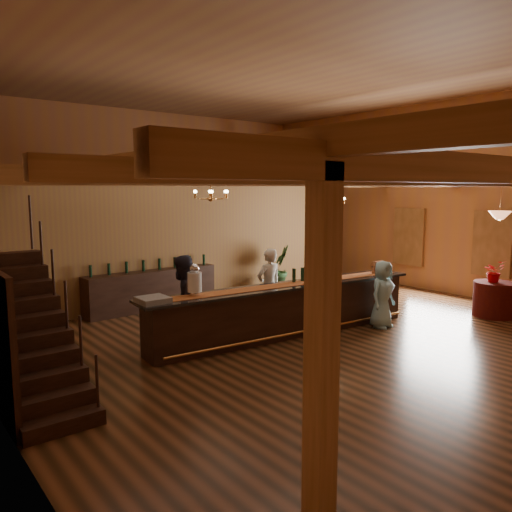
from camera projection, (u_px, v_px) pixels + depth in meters
floor at (285, 325)px, 11.11m from camera, size 14.00×14.00×0.00m
ceiling at (287, 68)px, 10.38m from camera, size 14.00×14.00×0.00m
wall_back at (143, 197)px, 16.20m from camera, size 12.00×0.10×5.50m
wall_right at (441, 198)px, 14.42m from camera, size 0.10×14.00×5.50m
beam_grid at (271, 178)px, 11.07m from camera, size 11.90×13.90×0.39m
support_posts at (301, 256)px, 10.51m from camera, size 9.20×10.20×3.20m
partition_wall at (185, 244)px, 13.33m from camera, size 9.00×0.18×3.10m
window_right_front at (492, 244)px, 13.30m from camera, size 0.12×1.05×1.75m
window_right_back at (409, 237)px, 15.33m from camera, size 0.12×1.05×1.75m
staircase at (32, 331)px, 7.07m from camera, size 1.00×2.80×2.00m
backroom_boxes at (158, 271)px, 15.15m from camera, size 4.10×0.60×1.10m
tasting_bar at (286, 310)px, 10.28m from camera, size 6.38×1.36×1.07m
beverage_dispenser at (195, 281)px, 9.10m from camera, size 0.26×0.26×0.60m
glass_rack_tray at (153, 300)px, 8.59m from camera, size 0.50×0.50×0.10m
raffle_drum at (378, 266)px, 11.53m from camera, size 0.34×0.24×0.30m
bar_bottle_0 at (294, 276)px, 10.44m from camera, size 0.07×0.07×0.30m
bar_bottle_1 at (302, 275)px, 10.56m from camera, size 0.07×0.07×0.30m
bar_bottle_2 at (305, 274)px, 10.59m from camera, size 0.07×0.07×0.30m
backbar_shelf at (152, 290)px, 12.56m from camera, size 3.51×0.74×0.98m
round_table at (494, 299)px, 11.82m from camera, size 0.95×0.95×0.82m
chandelier_left at (211, 194)px, 10.60m from camera, size 0.80×0.80×0.46m
chandelier_right at (331, 200)px, 13.97m from camera, size 0.80×0.80×0.67m
pendant_lamp at (500, 215)px, 11.55m from camera, size 0.52×0.52×0.90m
bartender at (269, 287)px, 11.07m from camera, size 0.63×0.42×1.71m
staff_second at (183, 301)px, 9.49m from camera, size 1.07×0.99×1.76m
guest at (382, 294)px, 10.83m from camera, size 0.77×0.55×1.47m
floor_plant at (278, 269)px, 14.49m from camera, size 0.93×0.84×1.40m
table_flowers at (494, 271)px, 11.72m from camera, size 0.58×0.54×0.52m
table_vase at (494, 276)px, 11.82m from camera, size 0.16×0.16×0.27m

